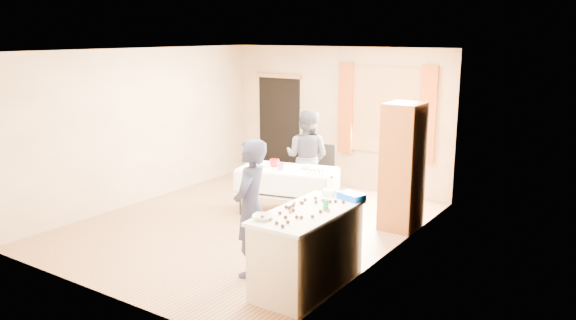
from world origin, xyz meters
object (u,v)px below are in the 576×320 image
Objects in this scene: counter at (308,249)px; girl at (251,208)px; party_table at (287,187)px; woman at (307,157)px; cabinet at (403,167)px; chair at (322,181)px.

girl is (-0.74, -0.08, 0.37)m from counter.
party_table is 1.04× the size of woman.
cabinet is at bearing 87.67° from counter.
cabinet reaches higher than chair.
woman reaches higher than party_table.
woman is at bearing 80.74° from party_table.
woman is (-0.98, 2.82, -0.03)m from girl.
girl is 1.03× the size of woman.
counter reaches higher than party_table.
chair is at bearing 117.92° from counter.
party_table is 0.76m from woman.
chair is at bearing -178.77° from girl.
woman is (-0.02, -0.47, 0.53)m from chair.
counter is 0.94× the size of woman.
cabinet is at bearing 163.82° from woman.
woman is at bearing -175.84° from girl.
party_table is (-1.67, 2.07, -0.01)m from counter.
party_table is at bearing -171.66° from girl.
woman is at bearing -103.83° from chair.
chair reaches higher than party_table.
cabinet reaches higher than party_table.
girl is at bearing -173.96° from counter.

